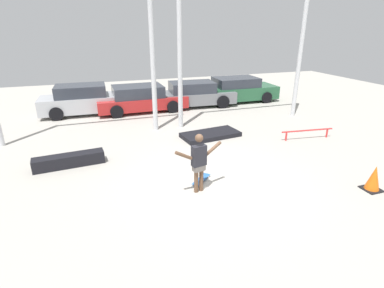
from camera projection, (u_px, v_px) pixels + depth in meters
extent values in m
plane|color=#B2ADA3|center=(213.00, 182.00, 8.62)|extent=(36.00, 36.00, 0.00)
cylinder|color=brown|center=(196.00, 179.00, 7.97)|extent=(0.12, 0.12, 0.77)
cylinder|color=brown|center=(201.00, 178.00, 8.05)|extent=(0.12, 0.12, 0.77)
cube|color=slate|center=(199.00, 168.00, 7.89)|extent=(0.36, 0.25, 0.17)
cube|color=#26262D|center=(199.00, 156.00, 7.77)|extent=(0.41, 0.27, 0.56)
sphere|color=brown|center=(199.00, 138.00, 7.59)|extent=(0.21, 0.21, 0.21)
cylinder|color=brown|center=(184.00, 156.00, 7.50)|extent=(0.50, 0.19, 0.33)
cylinder|color=brown|center=(213.00, 148.00, 7.95)|extent=(0.50, 0.19, 0.33)
cube|color=#2D66B2|center=(201.00, 179.00, 8.64)|extent=(0.72, 0.69, 0.01)
cylinder|color=silver|center=(202.00, 176.00, 8.92)|extent=(0.06, 0.06, 0.05)
cylinder|color=silver|center=(209.00, 177.00, 8.82)|extent=(0.06, 0.06, 0.05)
cylinder|color=silver|center=(194.00, 184.00, 8.48)|extent=(0.06, 0.06, 0.05)
cylinder|color=silver|center=(200.00, 185.00, 8.38)|extent=(0.06, 0.06, 0.05)
cube|color=black|center=(69.00, 160.00, 9.53)|extent=(2.18, 0.65, 0.39)
cube|color=black|center=(210.00, 135.00, 12.11)|extent=(2.45, 1.38, 0.18)
cylinder|color=red|center=(307.00, 130.00, 11.78)|extent=(2.18, 0.30, 0.06)
cylinder|color=red|center=(286.00, 136.00, 11.67)|extent=(0.07, 0.07, 0.36)
cylinder|color=red|center=(327.00, 133.00, 12.02)|extent=(0.07, 0.07, 0.36)
cylinder|color=silver|center=(152.00, 49.00, 11.76)|extent=(0.20, 0.20, 6.66)
cylinder|color=silver|center=(180.00, 49.00, 12.10)|extent=(0.20, 0.20, 6.66)
cylinder|color=silver|center=(301.00, 46.00, 13.84)|extent=(0.20, 0.20, 6.66)
cube|color=#B7BABF|center=(86.00, 103.00, 15.13)|extent=(4.36, 1.76, 0.75)
cube|color=#2D333D|center=(81.00, 91.00, 14.85)|extent=(2.41, 1.59, 0.55)
cylinder|color=black|center=(112.00, 102.00, 16.32)|extent=(0.64, 0.23, 0.64)
cylinder|color=black|center=(115.00, 109.00, 14.87)|extent=(0.64, 0.23, 0.64)
cylinder|color=black|center=(60.00, 106.00, 15.57)|extent=(0.64, 0.23, 0.64)
cylinder|color=black|center=(56.00, 114.00, 14.11)|extent=(0.64, 0.23, 0.64)
cube|color=red|center=(142.00, 102.00, 15.68)|extent=(4.60, 1.92, 0.59)
cube|color=#2D333D|center=(138.00, 91.00, 15.41)|extent=(2.54, 1.74, 0.57)
cylinder|color=black|center=(164.00, 99.00, 16.97)|extent=(0.63, 0.23, 0.63)
cylinder|color=black|center=(173.00, 107.00, 15.39)|extent=(0.63, 0.23, 0.63)
cylinder|color=black|center=(113.00, 103.00, 16.09)|extent=(0.63, 0.23, 0.63)
cylinder|color=black|center=(117.00, 112.00, 14.51)|extent=(0.63, 0.23, 0.63)
cube|color=slate|center=(195.00, 97.00, 16.59)|extent=(4.43, 1.94, 0.61)
cube|color=#2D333D|center=(192.00, 87.00, 16.33)|extent=(2.48, 1.68, 0.55)
cylinder|color=black|center=(213.00, 96.00, 17.69)|extent=(0.71, 0.27, 0.69)
cylinder|color=black|center=(223.00, 102.00, 16.24)|extent=(0.71, 0.27, 0.69)
cylinder|color=black|center=(169.00, 98.00, 17.05)|extent=(0.71, 0.27, 0.69)
cylinder|color=black|center=(174.00, 105.00, 15.60)|extent=(0.71, 0.27, 0.69)
cube|color=#28603D|center=(238.00, 92.00, 17.66)|extent=(4.50, 1.88, 0.72)
cube|color=#2D333D|center=(236.00, 82.00, 17.38)|extent=(2.48, 1.71, 0.51)
cylinder|color=black|center=(251.00, 91.00, 18.93)|extent=(0.64, 0.23, 0.64)
cylinder|color=black|center=(266.00, 97.00, 17.35)|extent=(0.64, 0.23, 0.64)
cylinder|color=black|center=(210.00, 94.00, 18.13)|extent=(0.64, 0.23, 0.64)
cylinder|color=black|center=(222.00, 101.00, 16.55)|extent=(0.64, 0.23, 0.64)
cube|color=black|center=(371.00, 189.00, 8.22)|extent=(0.47, 0.47, 0.03)
cone|color=orange|center=(374.00, 178.00, 8.09)|extent=(0.38, 0.38, 0.68)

